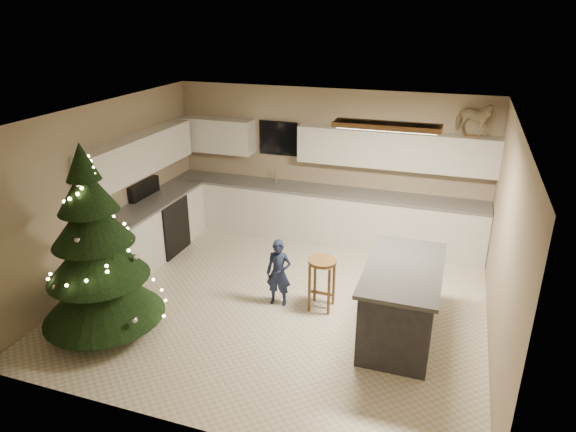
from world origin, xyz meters
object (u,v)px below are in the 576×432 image
at_px(island, 401,301).
at_px(toddler, 279,273).
at_px(bar_stool, 322,272).
at_px(rocking_horse, 474,119).
at_px(christmas_tree, 97,259).

height_order(island, toddler, island).
xyz_separation_m(bar_stool, rocking_horse, (1.69, 2.31, 1.73)).
bearing_deg(bar_stool, island, -14.96).
xyz_separation_m(island, rocking_horse, (0.60, 2.60, 1.80)).
xyz_separation_m(christmas_tree, rocking_horse, (4.13, 3.70, 1.27)).
distance_m(island, bar_stool, 1.13).
relative_size(island, toddler, 1.79).
distance_m(christmas_tree, toddler, 2.34).
height_order(island, rocking_horse, rocking_horse).
relative_size(bar_stool, rocking_horse, 1.10).
distance_m(island, toddler, 1.69).
xyz_separation_m(toddler, rocking_horse, (2.28, 2.39, 1.80)).
xyz_separation_m(island, toddler, (-1.67, 0.21, -0.01)).
bearing_deg(rocking_horse, island, -170.42).
relative_size(bar_stool, toddler, 0.76).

